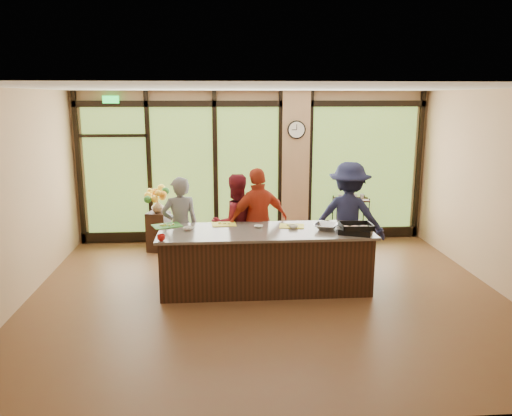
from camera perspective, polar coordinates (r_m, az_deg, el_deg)
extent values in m
plane|color=brown|center=(7.52, 1.26, -9.93)|extent=(7.00, 7.00, 0.00)
plane|color=white|center=(6.95, 1.38, 13.56)|extent=(7.00, 7.00, 0.00)
plane|color=tan|center=(10.03, -0.36, 4.68)|extent=(7.00, 0.00, 7.00)
plane|color=tan|center=(7.59, -25.99, 0.82)|extent=(0.00, 6.00, 6.00)
plane|color=tan|center=(8.20, 26.47, 1.56)|extent=(0.00, 6.00, 6.00)
cube|color=tan|center=(10.07, 4.51, 4.67)|extent=(0.55, 0.12, 3.00)
cube|color=black|center=(9.89, -0.35, 11.83)|extent=(6.90, 0.08, 0.12)
cube|color=black|center=(10.27, -0.33, -3.01)|extent=(6.90, 0.08, 0.20)
cube|color=#19D83F|center=(10.02, -16.27, 11.81)|extent=(0.30, 0.04, 0.14)
cube|color=#436925|center=(10.19, -15.71, 4.05)|extent=(1.20, 0.02, 2.50)
cube|color=#436925|center=(10.01, -8.38, 4.24)|extent=(1.20, 0.02, 2.50)
cube|color=#436925|center=(10.01, -0.92, 4.37)|extent=(1.20, 0.02, 2.50)
cube|color=#436925|center=(10.41, 12.14, 4.41)|extent=(2.10, 0.02, 2.50)
cube|color=black|center=(10.32, -19.57, 4.18)|extent=(0.08, 0.08, 3.00)
cube|color=black|center=(10.05, -12.11, 4.42)|extent=(0.08, 0.08, 3.00)
cube|color=black|center=(9.96, -4.66, 4.58)|extent=(0.08, 0.08, 3.00)
cube|color=black|center=(10.04, 2.81, 4.67)|extent=(0.08, 0.08, 3.00)
cube|color=black|center=(10.13, 6.19, 4.68)|extent=(0.08, 0.08, 3.00)
cube|color=black|center=(10.77, 18.09, 4.60)|extent=(0.08, 0.08, 3.00)
cube|color=black|center=(7.65, 1.06, -6.03)|extent=(3.10, 1.00, 0.88)
cube|color=#6C6459|center=(7.51, 1.07, -2.70)|extent=(3.20, 1.10, 0.04)
cylinder|color=black|center=(9.92, 4.65, 8.91)|extent=(0.36, 0.04, 0.36)
cylinder|color=white|center=(9.91, 4.66, 8.90)|extent=(0.31, 0.01, 0.31)
cube|color=black|center=(9.90, 4.68, 9.19)|extent=(0.01, 0.00, 0.11)
cube|color=black|center=(9.90, 4.38, 8.90)|extent=(0.09, 0.00, 0.01)
imported|color=slate|center=(8.19, -8.64, -2.11)|extent=(0.68, 0.53, 1.64)
imported|color=maroon|center=(8.30, -2.39, -1.75)|extent=(0.95, 0.84, 1.65)
imported|color=#B5351B|center=(8.17, 0.29, -1.55)|extent=(1.12, 0.77, 1.77)
imported|color=#1B1D3B|center=(8.40, 10.53, -1.09)|extent=(1.37, 1.11, 1.85)
cube|color=black|center=(7.47, 11.34, -2.56)|extent=(0.57, 0.51, 0.08)
imported|color=silver|center=(7.62, 8.00, -2.12)|extent=(0.47, 0.47, 0.09)
cube|color=#3A8631|center=(7.86, -10.13, -2.01)|extent=(0.52, 0.46, 0.01)
cube|color=yellow|center=(7.85, -3.69, -1.86)|extent=(0.39, 0.30, 0.01)
cube|color=yellow|center=(7.75, 4.11, -2.07)|extent=(0.42, 0.35, 0.01)
imported|color=silver|center=(7.57, -7.74, -2.36)|extent=(0.21, 0.21, 0.05)
imported|color=silver|center=(7.63, 4.28, -2.15)|extent=(0.17, 0.17, 0.05)
imported|color=silver|center=(7.65, 0.30, -2.14)|extent=(0.17, 0.17, 0.03)
imported|color=red|center=(7.08, -10.78, -3.35)|extent=(0.12, 0.12, 0.09)
cube|color=black|center=(9.68, -11.06, -2.65)|extent=(0.47, 0.47, 0.75)
imported|color=#8C6E4C|center=(9.56, -11.18, 0.21)|extent=(0.26, 0.26, 0.24)
cube|color=black|center=(10.38, 10.65, -2.70)|extent=(0.76, 0.51, 0.03)
cube|color=black|center=(10.22, 10.81, 0.97)|extent=(0.76, 0.51, 0.03)
cylinder|color=black|center=(10.06, 9.19, -1.52)|extent=(0.02, 0.02, 0.91)
cylinder|color=black|center=(10.23, 12.73, -1.44)|extent=(0.02, 0.02, 0.91)
cylinder|color=black|center=(10.40, 8.73, -1.03)|extent=(0.02, 0.02, 0.91)
cylinder|color=black|center=(10.57, 12.16, -0.96)|extent=(0.02, 0.02, 0.91)
imported|color=silver|center=(10.15, 9.60, 1.30)|extent=(0.12, 0.12, 0.09)
imported|color=silver|center=(10.19, 10.44, 1.31)|extent=(0.12, 0.12, 0.09)
imported|color=silver|center=(10.23, 11.26, 1.32)|extent=(0.12, 0.12, 0.09)
imported|color=silver|center=(10.27, 12.02, 1.33)|extent=(0.12, 0.12, 0.09)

